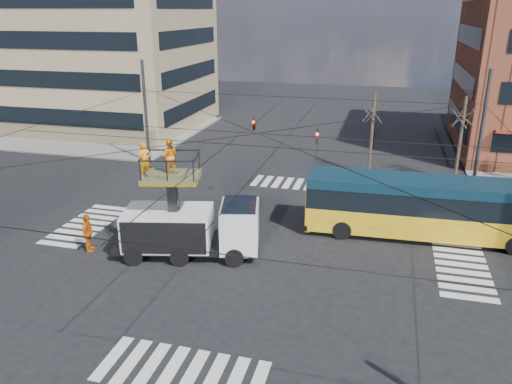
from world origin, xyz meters
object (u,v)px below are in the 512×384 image
object	(u,v)px
traffic_cone	(128,236)
city_bus	(433,207)
utility_truck	(190,218)
worker_ground	(88,233)
flagger	(353,213)

from	to	relation	value
traffic_cone	city_bus	bearing A→B (deg)	17.38
utility_truck	worker_ground	xyz separation A→B (m)	(-5.14, -1.00, -0.98)
city_bus	traffic_cone	world-z (taller)	city_bus
city_bus	traffic_cone	bearing A→B (deg)	-165.04
utility_truck	city_bus	size ratio (longest dim) A/B	0.55
utility_truck	traffic_cone	distance (m)	4.02
utility_truck	worker_ground	size ratio (longest dim) A/B	3.69
utility_truck	flagger	size ratio (longest dim) A/B	3.72
flagger	worker_ground	bearing A→B (deg)	-103.47
utility_truck	flagger	bearing A→B (deg)	21.26
worker_ground	flagger	xyz separation A→B (m)	(12.58, 6.09, -0.01)
utility_truck	traffic_cone	xyz separation A→B (m)	(-3.68, 0.34, -1.59)
traffic_cone	utility_truck	bearing A→B (deg)	-5.21
traffic_cone	flagger	bearing A→B (deg)	23.17
utility_truck	traffic_cone	size ratio (longest dim) A/B	9.50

